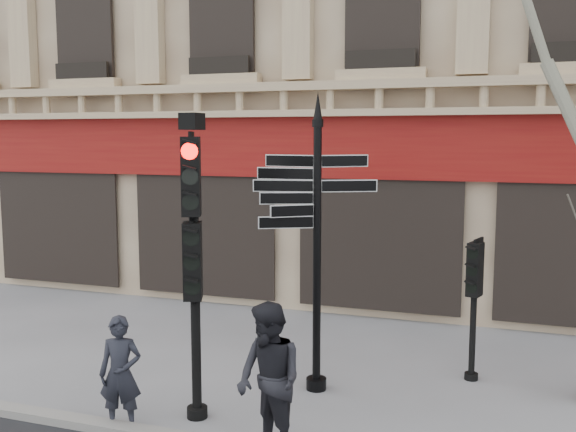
% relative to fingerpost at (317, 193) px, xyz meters
% --- Properties ---
extents(ground, '(80.00, 80.00, 0.00)m').
position_rel_fingerpost_xyz_m(ground, '(0.16, -0.83, -3.00)').
color(ground, slate).
rests_on(ground, ground).
extents(fingerpost, '(2.30, 2.30, 4.46)m').
position_rel_fingerpost_xyz_m(fingerpost, '(0.00, 0.00, 0.00)').
color(fingerpost, black).
rests_on(fingerpost, ground).
extents(traffic_signal_main, '(0.54, 0.47, 4.12)m').
position_rel_fingerpost_xyz_m(traffic_signal_main, '(-1.27, -1.48, -0.39)').
color(traffic_signal_main, black).
rests_on(traffic_signal_main, ground).
extents(traffic_signal_secondary, '(0.43, 0.36, 2.20)m').
position_rel_fingerpost_xyz_m(traffic_signal_secondary, '(2.21, 1.16, -1.46)').
color(traffic_signal_secondary, black).
rests_on(traffic_signal_secondary, ground).
extents(pedestrian_a, '(0.64, 0.51, 1.52)m').
position_rel_fingerpost_xyz_m(pedestrian_a, '(-2.03, -2.12, -2.23)').
color(pedestrian_a, black).
rests_on(pedestrian_a, ground).
extents(pedestrian_b, '(1.15, 1.10, 1.87)m').
position_rel_fingerpost_xyz_m(pedestrian_b, '(0.03, -2.13, -2.06)').
color(pedestrian_b, black).
rests_on(pedestrian_b, ground).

